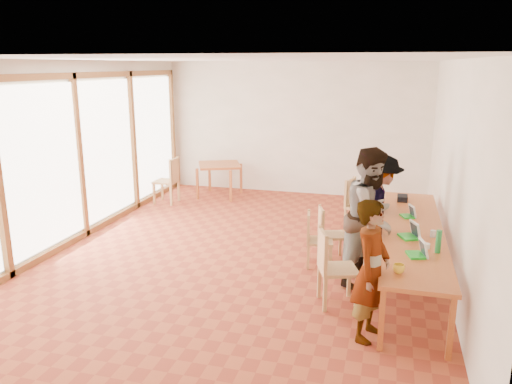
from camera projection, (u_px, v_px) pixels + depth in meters
ground at (247, 251)px, 8.04m from camera, size 8.00×8.00×0.00m
wall_back at (295, 129)px, 11.41m from camera, size 6.00×0.10×3.00m
wall_front at (104, 251)px, 3.93m from camera, size 6.00×0.10×3.00m
wall_right at (454, 171)px, 6.91m from camera, size 0.10×8.00×3.00m
window_wall at (78, 151)px, 8.42m from camera, size 0.10×8.00×3.00m
ceiling at (246, 58)px, 7.29m from camera, size 6.00×8.00×0.04m
communal_table at (412, 232)px, 6.83m from camera, size 0.80×4.00×0.75m
side_table at (219, 167)px, 11.27m from camera, size 0.90×0.90×0.75m
chair_near at (330, 260)px, 6.14m from camera, size 0.57×0.57×0.52m
chair_mid at (314, 234)px, 7.37m from camera, size 0.43×0.43×0.44m
chair_far at (327, 228)px, 7.59m from camera, size 0.48×0.48×0.44m
chair_empty at (355, 199)px, 8.95m from camera, size 0.55×0.55×0.50m
chair_spare at (170, 176)px, 10.71m from camera, size 0.46×0.46×0.53m
person_near at (371, 271)px, 5.34m from camera, size 0.51×0.65×1.57m
person_mid at (371, 217)px, 6.67m from camera, size 1.02×1.12×1.89m
person_far at (381, 208)px, 7.60m from camera, size 0.65×1.07×1.62m
laptop_near at (419, 252)px, 5.83m from camera, size 0.27×0.29×0.21m
laptop_mid at (411, 233)px, 6.44m from camera, size 0.31×0.32×0.22m
laptop_far at (410, 214)px, 7.32m from camera, size 0.25×0.26×0.18m
yellow_mug at (399, 269)px, 5.36m from camera, size 0.16×0.16×0.10m
green_bottle at (438, 242)px, 5.91m from camera, size 0.07×0.07×0.28m
clear_glass at (433, 234)px, 6.47m from camera, size 0.07×0.07×0.09m
condiment_cup at (427, 246)px, 6.08m from camera, size 0.08×0.08×0.06m
pink_phone at (406, 200)px, 8.21m from camera, size 0.05×0.10×0.01m
black_pouch at (402, 198)px, 8.19m from camera, size 0.16×0.26×0.09m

